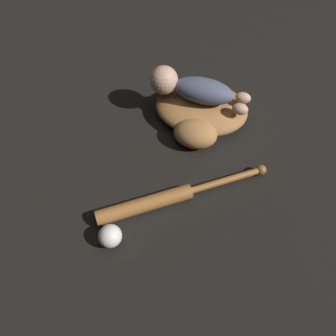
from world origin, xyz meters
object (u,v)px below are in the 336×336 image
(baseball_bat, at_px, (162,199))
(baseball, at_px, (110,236))
(baseball_glove, at_px, (200,112))
(baby_figure, at_px, (192,88))

(baseball_bat, xyz_separation_m, baseball, (0.13, 0.14, 0.01))
(baseball_bat, height_order, baseball, baseball)
(baseball_glove, xyz_separation_m, baseball, (0.22, 0.50, -0.01))
(baseball_glove, relative_size, baseball, 5.20)
(baseball_glove, height_order, baby_figure, baby_figure)
(baby_figure, distance_m, baseball_bat, 0.40)
(baby_figure, height_order, baseball_bat, baby_figure)
(baby_figure, relative_size, baseball_bat, 0.69)
(baseball_bat, distance_m, baseball, 0.19)
(baby_figure, bearing_deg, baseball, 70.74)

